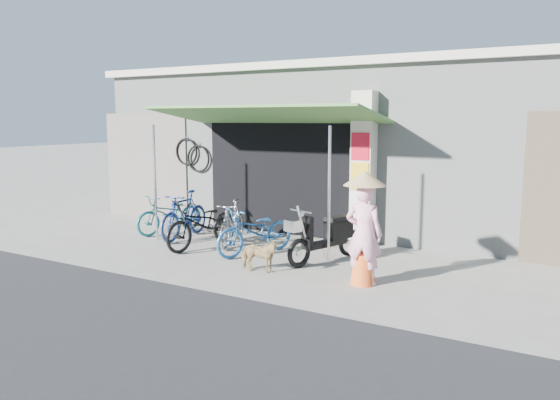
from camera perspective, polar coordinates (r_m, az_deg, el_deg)
The scene contains 14 objects.
ground at distance 9.24m, azimuth -2.05°, elevation -7.04°, with size 80.00×80.00×0.00m, color gray.
road_strip at distance 6.15m, azimuth -25.94°, elevation -16.08°, with size 80.00×6.00×0.01m, color #2C2C2F.
bicycle_shop at distance 13.50m, azimuth 9.51°, elevation 5.67°, with size 12.30×5.30×3.66m.
shop_pillar at distance 10.76m, azimuth 8.75°, elevation 3.20°, with size 0.42×0.44×3.00m.
awning at distance 10.76m, azimuth -1.59°, elevation 8.71°, with size 4.60×1.88×2.72m.
neighbour_left at distance 14.10m, azimuth -13.80°, elevation 3.48°, with size 2.60×0.06×2.60m, color #6B665B.
bike_teal at distance 12.08m, azimuth -11.41°, elevation -1.43°, with size 0.57×1.62×0.85m, color #166567.
bike_blue at distance 11.49m, azimuth -9.96°, elevation -1.56°, with size 0.46×1.64×0.99m, color navy.
bike_black at distance 10.61m, azimuth -8.04°, elevation -2.43°, with size 0.63×1.82×0.96m, color black.
bike_silver at distance 10.77m, azimuth -5.02°, elevation -2.41°, with size 0.41×1.47×0.88m, color #A9AAAE.
bike_navy at distance 9.99m, azimuth -2.56°, elevation -3.25°, with size 0.58×1.67×0.88m, color #225B9B.
street_dog at distance 8.87m, azimuth -2.25°, elevation -5.80°, with size 0.31×0.67×0.57m, color #A48957.
moped at distance 9.55m, azimuth 4.91°, elevation -3.80°, with size 0.75×1.67×0.98m.
nun at distance 8.21m, azimuth 8.77°, elevation -2.97°, with size 0.64×0.64×1.72m.
Camera 1 is at (4.74, -7.53, 2.47)m, focal length 35.00 mm.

